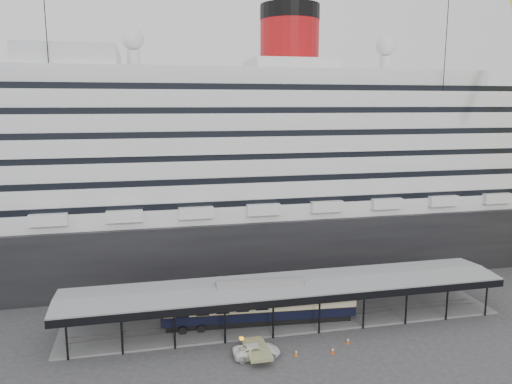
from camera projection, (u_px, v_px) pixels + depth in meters
ground at (299, 339)px, 59.12m from camera, size 200.00×200.00×0.00m
cruise_ship at (244, 157)px, 86.64m from camera, size 130.00×30.00×43.90m
platform_canopy at (287, 304)px, 63.51m from camera, size 56.00×9.18×5.30m
port_truck at (257, 351)px, 54.81m from camera, size 5.24×2.45×1.45m
pullman_carriage at (259, 302)px, 62.63m from camera, size 24.52×5.03×23.91m
traffic_cone_left at (296, 353)px, 55.10m from camera, size 0.49×0.49×0.75m
traffic_cone_mid at (333, 351)px, 55.55m from camera, size 0.45×0.45×0.79m
traffic_cone_right at (348, 341)px, 57.91m from camera, size 0.48×0.48×0.73m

